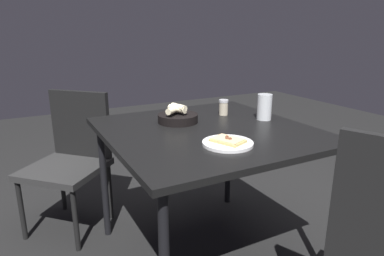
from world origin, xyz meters
The scene contains 7 objects.
ground centered at (0.00, 0.00, 0.00)m, with size 8.00×8.00×0.00m, color black.
dining_table centered at (0.00, 0.00, 0.69)m, with size 1.04×1.02×0.75m.
pizza_plate centered at (-0.26, 0.05, 0.76)m, with size 0.23×0.23×0.04m.
bread_basket centered at (0.19, 0.08, 0.78)m, with size 0.22×0.22×0.10m.
beer_glass centered at (0.01, -0.38, 0.81)m, with size 0.08×0.08×0.14m.
pepper_shaker centered at (0.21, -0.23, 0.79)m, with size 0.06×0.06×0.09m.
chair_far centered at (0.71, 0.59, 0.49)m, with size 0.62×0.62×0.87m.
Camera 1 is at (-1.44, 0.85, 1.24)m, focal length 31.69 mm.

